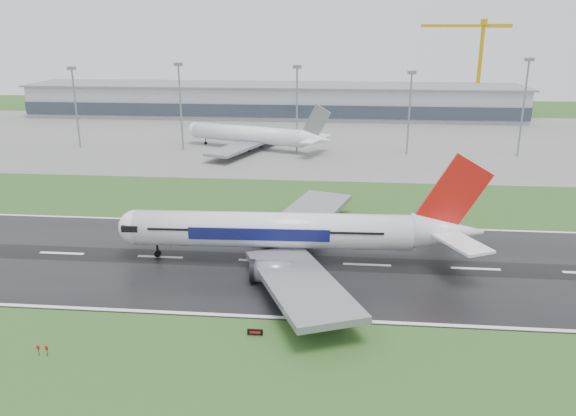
# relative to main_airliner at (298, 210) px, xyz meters

# --- Properties ---
(ground) EXTENTS (520.00, 520.00, 0.00)m
(ground) POSITION_rel_main_airliner_xyz_m (-26.81, -1.05, -10.26)
(ground) COLOR #264C1C
(ground) RESTS_ON ground
(runway) EXTENTS (400.00, 45.00, 0.10)m
(runway) POSITION_rel_main_airliner_xyz_m (-26.81, -1.05, -10.21)
(runway) COLOR black
(runway) RESTS_ON ground
(apron) EXTENTS (400.00, 130.00, 0.08)m
(apron) POSITION_rel_main_airliner_xyz_m (-26.81, 123.95, -10.22)
(apron) COLOR slate
(apron) RESTS_ON ground
(terminal) EXTENTS (240.00, 36.00, 15.00)m
(terminal) POSITION_rel_main_airliner_xyz_m (-26.81, 183.95, -2.76)
(terminal) COLOR #9799A2
(terminal) RESTS_ON ground
(main_airliner) EXTENTS (71.05, 67.89, 20.32)m
(main_airliner) POSITION_rel_main_airliner_xyz_m (0.00, 0.00, 0.00)
(main_airliner) COLOR silver
(main_airliner) RESTS_ON runway
(parked_airliner) EXTENTS (73.43, 70.98, 17.15)m
(parked_airliner) POSITION_rel_main_airliner_xyz_m (-24.30, 101.95, -1.60)
(parked_airliner) COLOR white
(parked_airliner) RESTS_ON apron
(tower_crane) EXTENTS (46.35, 14.29, 46.41)m
(tower_crane) POSITION_rel_main_airliner_xyz_m (75.77, 198.95, 12.95)
(tower_crane) COLOR #BD9205
(tower_crane) RESTS_ON ground
(runway_sign) EXTENTS (2.31, 0.33, 1.04)m
(runway_sign) POSITION_rel_main_airliner_xyz_m (-3.98, -28.37, -9.74)
(runway_sign) COLOR black
(runway_sign) RESTS_ON ground
(floodmast_1) EXTENTS (0.64, 0.64, 28.23)m
(floodmast_1) POSITION_rel_main_airliner_xyz_m (-89.02, 98.95, 3.86)
(floodmast_1) COLOR gray
(floodmast_1) RESTS_ON ground
(floodmast_2) EXTENTS (0.64, 0.64, 29.81)m
(floodmast_2) POSITION_rel_main_airliner_xyz_m (-49.90, 98.95, 4.65)
(floodmast_2) COLOR gray
(floodmast_2) RESTS_ON ground
(floodmast_3) EXTENTS (0.64, 0.64, 29.17)m
(floodmast_3) POSITION_rel_main_airliner_xyz_m (-8.13, 98.95, 4.33)
(floodmast_3) COLOR gray
(floodmast_3) RESTS_ON ground
(floodmast_4) EXTENTS (0.64, 0.64, 27.56)m
(floodmast_4) POSITION_rel_main_airliner_xyz_m (30.87, 98.95, 3.52)
(floodmast_4) COLOR gray
(floodmast_4) RESTS_ON ground
(floodmast_5) EXTENTS (0.64, 0.64, 32.03)m
(floodmast_5) POSITION_rel_main_airliner_xyz_m (68.79, 98.95, 5.76)
(floodmast_5) COLOR gray
(floodmast_5) RESTS_ON ground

